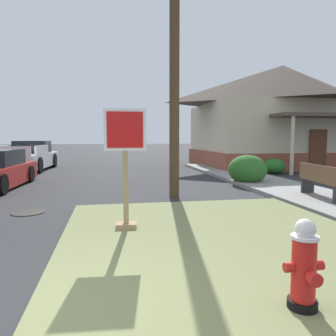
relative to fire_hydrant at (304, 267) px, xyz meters
name	(u,v)px	position (x,y,z in m)	size (l,w,h in m)	color
ground_plane	(45,326)	(-2.34, 0.27, -0.48)	(160.00, 160.00, 0.00)	#2B2B2D
grass_corner_patch	(219,239)	(-0.04, 2.24, -0.44)	(5.00, 5.73, 0.08)	olive
sidewalk_strip	(283,188)	(3.66, 6.73, -0.42)	(2.20, 17.96, 0.12)	gray
fire_hydrant	(304,267)	(0.00, 0.00, 0.00)	(0.38, 0.34, 0.85)	black
stop_sign	(126,171)	(-1.48, 3.01, 0.60)	(0.72, 0.30, 2.07)	#A3845B
manhole_cover	(28,213)	(-3.55, 4.86, -0.47)	(0.70, 0.70, 0.02)	black
pickup_truck_white	(29,158)	(-5.79, 14.83, 0.14)	(2.19, 5.35, 1.48)	silver
street_bench	(321,179)	(3.57, 4.79, 0.11)	(0.55, 1.69, 0.85)	brown
utility_pole	(174,31)	(0.00, 6.11, 3.99)	(1.53, 0.27, 8.53)	#4C3823
corner_house	(282,115)	(8.27, 15.19, 2.52)	(9.92, 8.64, 5.84)	brown
shrub_near_porch	(274,166)	(5.64, 10.99, -0.13)	(0.96, 0.96, 0.71)	#2B6C26
shrub_by_curb	(247,170)	(3.08, 8.17, 0.04)	(1.36, 1.36, 1.04)	#2C6425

